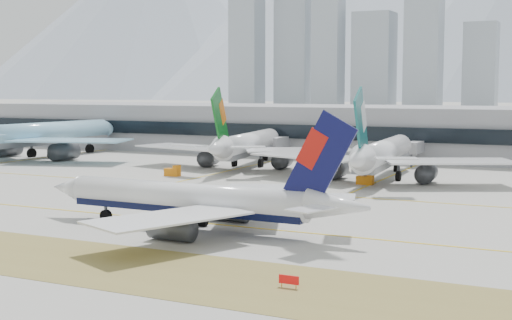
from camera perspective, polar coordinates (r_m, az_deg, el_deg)
The scene contains 10 objects.
ground at distance 114.70m, azimuth -4.29°, elevation -4.52°, with size 3000.00×3000.00×0.00m, color #9F9D95.
taxiing_airliner at distance 103.15m, azimuth -4.74°, elevation -3.26°, with size 53.14×46.24×17.87m.
widebody_korean at distance 218.51m, azimuth -17.03°, elevation 1.87°, with size 69.47×68.18×24.83m.
widebody_eva at distance 184.91m, azimuth -0.78°, elevation 1.15°, with size 58.33×57.68×21.05m.
widebody_cathay at distance 160.54m, azimuth 10.03°, elevation 0.36°, with size 59.01×57.87×21.08m.
terminal at distance 220.34m, azimuth 10.76°, elevation 2.28°, with size 280.00×43.10×15.00m.
hold_sign_right at distance 74.04m, azimuth 2.64°, elevation -9.56°, with size 2.20×0.15×1.35m.
gse_c at distance 153.83m, azimuth 8.78°, elevation -1.56°, with size 3.55×2.00×2.60m.
gse_b at distance 167.62m, azimuth -6.66°, elevation -0.93°, with size 3.55×2.00×2.60m.
city_skyline at distance 575.59m, azimuth 9.23°, elevation 8.60°, with size 342.00×49.80×140.00m.
Camera 1 is at (56.40, -97.77, 20.41)m, focal length 50.00 mm.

